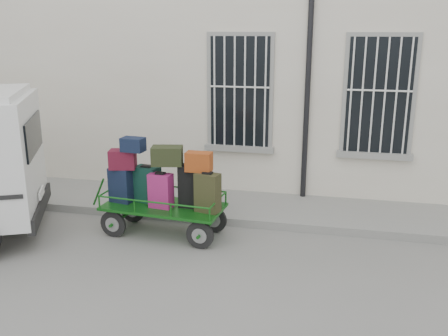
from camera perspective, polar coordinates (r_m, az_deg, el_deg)
ground at (r=7.95m, az=0.54°, el=-10.51°), size 80.00×80.00×0.00m
building at (r=12.56m, az=5.91°, el=13.38°), size 24.00×5.15×6.00m
sidewalk at (r=9.91m, az=3.18°, el=-4.57°), size 24.00×1.70×0.15m
luggage_cart at (r=8.64m, az=-7.05°, el=-2.23°), size 2.48×1.12×1.72m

